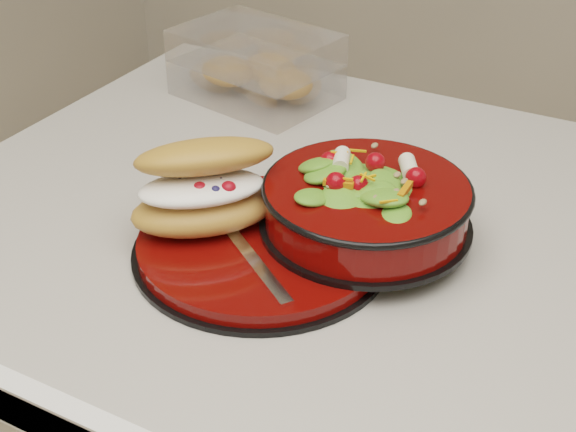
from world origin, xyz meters
The scene contains 5 objects.
dinner_plate centered at (-0.20, -0.10, 0.91)m, with size 0.26×0.26×0.02m.
salad_bowl centered at (-0.11, -0.03, 0.95)m, with size 0.22×0.22×0.09m.
croissant centered at (-0.26, -0.10, 0.96)m, with size 0.16×0.17×0.09m.
fork centered at (-0.20, -0.13, 0.92)m, with size 0.16×0.12×0.00m.
pastry_box centered at (-0.40, 0.24, 0.94)m, with size 0.24×0.19×0.09m.
Camera 1 is at (0.14, -0.68, 1.37)m, focal length 50.00 mm.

